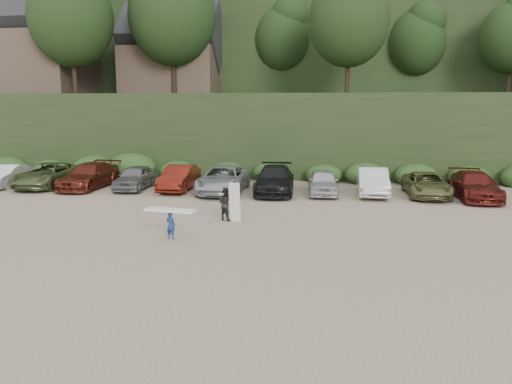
# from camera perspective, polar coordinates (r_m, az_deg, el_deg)

# --- Properties ---
(ground) EXTENTS (120.00, 120.00, 0.00)m
(ground) POSITION_cam_1_polar(r_m,az_deg,el_deg) (20.09, 3.33, -5.27)
(ground) COLOR tan
(ground) RESTS_ON ground
(hillside_backdrop) EXTENTS (90.00, 41.50, 28.00)m
(hillside_backdrop) POSITION_cam_1_polar(r_m,az_deg,el_deg) (55.57, 6.55, 16.19)
(hillside_backdrop) COLOR black
(hillside_backdrop) RESTS_ON ground
(parked_cars) EXTENTS (33.62, 6.00, 1.62)m
(parked_cars) POSITION_cam_1_polar(r_m,az_deg,el_deg) (30.45, -4.85, 1.48)
(parked_cars) COLOR #9C9CA1
(parked_cars) RESTS_ON ground
(child_surfer) EXTENTS (2.08, 0.87, 1.21)m
(child_surfer) POSITION_cam_1_polar(r_m,az_deg,el_deg) (20.03, -9.74, -3.02)
(child_surfer) COLOR navy
(child_surfer) RESTS_ON ground
(adult_surfer) EXTENTS (1.22, 0.90, 1.81)m
(adult_surfer) POSITION_cam_1_polar(r_m,az_deg,el_deg) (22.90, -3.40, -1.34)
(adult_surfer) COLOR black
(adult_surfer) RESTS_ON ground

